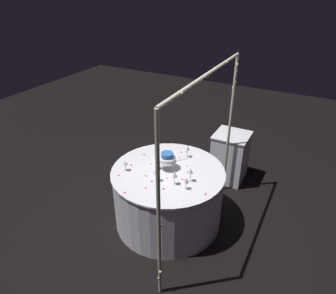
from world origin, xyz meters
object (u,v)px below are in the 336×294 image
(main_table, at_px, (168,196))
(cake_knife, at_px, (176,161))
(wine_glass_3, at_px, (190,172))
(wine_glass_0, at_px, (157,172))
(wine_glass_2, at_px, (187,148))
(wine_glass_5, at_px, (174,175))
(tiered_cake, at_px, (167,158))
(wine_glass_4, at_px, (186,181))
(side_table, at_px, (230,157))
(decorative_arch, at_px, (204,137))
(wine_glass_1, at_px, (125,163))

(main_table, xyz_separation_m, cake_knife, (-0.24, -0.01, 0.39))
(wine_glass_3, bearing_deg, wine_glass_0, -62.67)
(wine_glass_2, height_order, wine_glass_3, wine_glass_2)
(wine_glass_5, bearing_deg, wine_glass_3, 136.29)
(wine_glass_3, relative_size, wine_glass_5, 1.01)
(tiered_cake, height_order, wine_glass_4, tiered_cake)
(side_table, xyz_separation_m, cake_knife, (1.06, -0.40, 0.39))
(decorative_arch, xyz_separation_m, tiered_cake, (-0.04, -0.46, -0.42))
(wine_glass_3, distance_m, wine_glass_4, 0.16)
(wine_glass_0, xyz_separation_m, cake_knife, (-0.48, 0.00, -0.12))
(main_table, relative_size, wine_glass_5, 8.08)
(wine_glass_1, relative_size, wine_glass_2, 0.79)
(tiered_cake, distance_m, wine_glass_1, 0.50)
(decorative_arch, relative_size, wine_glass_2, 11.57)
(wine_glass_4, bearing_deg, wine_glass_1, -89.48)
(wine_glass_4, bearing_deg, decorative_arch, 159.45)
(wine_glass_4, distance_m, wine_glass_5, 0.15)
(tiered_cake, bearing_deg, wine_glass_1, -56.72)
(wine_glass_1, xyz_separation_m, wine_glass_4, (-0.01, 0.79, 0.01))
(wine_glass_1, bearing_deg, main_table, 117.24)
(side_table, xyz_separation_m, wine_glass_0, (1.54, -0.41, 0.51))
(main_table, height_order, cake_knife, cake_knife)
(main_table, xyz_separation_m, wine_glass_1, (0.23, -0.45, 0.49))
(main_table, height_order, wine_glass_1, wine_glass_1)
(wine_glass_1, bearing_deg, wine_glass_0, 88.49)
(wine_glass_5, height_order, cake_knife, wine_glass_5)
(main_table, relative_size, side_table, 1.79)
(wine_glass_4, bearing_deg, side_table, 178.09)
(side_table, height_order, wine_glass_1, wine_glass_1)
(tiered_cake, xyz_separation_m, wine_glass_1, (0.28, -0.42, -0.04))
(wine_glass_0, bearing_deg, tiered_cake, -176.56)
(main_table, bearing_deg, wine_glass_4, 56.54)
(wine_glass_1, xyz_separation_m, wine_glass_3, (-0.16, 0.77, 0.03))
(wine_glass_1, relative_size, wine_glass_4, 0.90)
(wine_glass_2, relative_size, wine_glass_5, 1.02)
(side_table, relative_size, wine_glass_2, 4.42)
(wine_glass_0, relative_size, wine_glass_3, 0.99)
(wine_glass_2, distance_m, wine_glass_4, 0.68)
(main_table, distance_m, wine_glass_3, 0.61)
(tiered_cake, relative_size, wine_glass_2, 1.26)
(side_table, distance_m, wine_glass_4, 1.60)
(tiered_cake, xyz_separation_m, wine_glass_2, (-0.36, 0.10, -0.01))
(side_table, bearing_deg, wine_glass_5, -7.62)
(tiered_cake, height_order, cake_knife, tiered_cake)
(main_table, xyz_separation_m, wine_glass_0, (0.24, -0.02, 0.51))
(cake_knife, bearing_deg, wine_glass_5, 24.49)
(decorative_arch, xyz_separation_m, wine_glass_4, (0.23, -0.09, -0.45))
(wine_glass_1, xyz_separation_m, cake_knife, (-0.47, 0.44, -0.10))
(wine_glass_1, bearing_deg, wine_glass_5, 92.31)
(side_table, relative_size, tiered_cake, 3.51)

